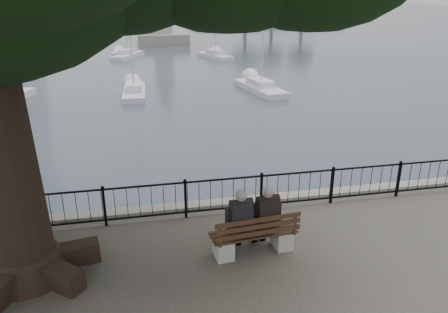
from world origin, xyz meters
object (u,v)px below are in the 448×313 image
object	(u,v)px
bench	(254,239)
person_right	(264,219)
lion_monument	(162,25)
person_left	(239,223)

from	to	relation	value
bench	person_right	distance (m)	0.49
lion_monument	bench	bearing A→B (deg)	-92.00
bench	person_left	xyz separation A→B (m)	(-0.34, 0.08, 0.39)
person_right	person_left	bearing A→B (deg)	-174.65
person_left	lion_monument	world-z (taller)	lion_monument
bench	person_left	bearing A→B (deg)	166.94
person_right	lion_monument	distance (m)	49.24
bench	person_left	world-z (taller)	person_left
person_left	person_right	xyz separation A→B (m)	(0.60, 0.06, 0.00)
bench	lion_monument	size ratio (longest dim) A/B	0.22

